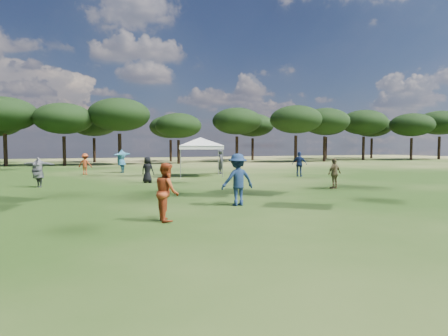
# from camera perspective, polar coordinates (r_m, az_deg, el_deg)

# --- Properties ---
(tree_line) EXTENTS (108.78, 17.63, 7.77)m
(tree_line) POSITION_cam_1_polar(r_m,az_deg,el_deg) (47.44, -17.10, 7.18)
(tree_line) COLOR black
(tree_line) RESTS_ON ground
(tent_right) EXTENTS (5.98, 5.98, 3.09)m
(tent_right) POSITION_cam_1_polar(r_m,az_deg,el_deg) (26.90, -3.61, 4.42)
(tent_right) COLOR gray
(tent_right) RESTS_ON ground
(festival_crowd) EXTENTS (30.41, 22.13, 1.93)m
(festival_crowd) POSITION_cam_1_polar(r_m,az_deg,el_deg) (22.49, -23.78, -0.20)
(festival_crowd) COLOR navy
(festival_crowd) RESTS_ON ground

